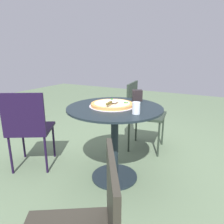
{
  "coord_description": "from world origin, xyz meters",
  "views": [
    {
      "loc": [
        0.87,
        -1.67,
        1.23
      ],
      "look_at": [
        -0.04,
        0.02,
        0.68
      ],
      "focal_mm": 33.64,
      "sensor_mm": 36.0,
      "label": 1
    }
  ],
  "objects_px": {
    "napkin_dispenser": "(137,95)",
    "patio_table": "(115,127)",
    "pizza_on_tray": "(112,104)",
    "drinking_cup": "(136,108)",
    "patio_chair_near": "(29,125)",
    "patio_chair_far": "(141,110)",
    "pizza_server": "(111,102)"
  },
  "relations": [
    {
      "from": "drinking_cup",
      "to": "patio_chair_far",
      "type": "relative_size",
      "value": 0.11
    },
    {
      "from": "napkin_dispenser",
      "to": "patio_chair_far",
      "type": "distance_m",
      "value": 0.55
    },
    {
      "from": "napkin_dispenser",
      "to": "patio_table",
      "type": "bearing_deg",
      "value": -134.04
    },
    {
      "from": "pizza_on_tray",
      "to": "napkin_dispenser",
      "type": "xyz_separation_m",
      "value": [
        0.12,
        0.32,
        0.04
      ]
    },
    {
      "from": "napkin_dispenser",
      "to": "patio_chair_far",
      "type": "relative_size",
      "value": 0.13
    },
    {
      "from": "pizza_on_tray",
      "to": "drinking_cup",
      "type": "distance_m",
      "value": 0.33
    },
    {
      "from": "pizza_on_tray",
      "to": "drinking_cup",
      "type": "relative_size",
      "value": 4.37
    },
    {
      "from": "patio_chair_near",
      "to": "pizza_on_tray",
      "type": "bearing_deg",
      "value": 18.85
    },
    {
      "from": "patio_table",
      "to": "patio_chair_far",
      "type": "bearing_deg",
      "value": 91.87
    },
    {
      "from": "drinking_cup",
      "to": "napkin_dispenser",
      "type": "height_order",
      "value": "napkin_dispenser"
    },
    {
      "from": "pizza_on_tray",
      "to": "patio_table",
      "type": "bearing_deg",
      "value": -23.91
    },
    {
      "from": "pizza_server",
      "to": "drinking_cup",
      "type": "height_order",
      "value": "drinking_cup"
    },
    {
      "from": "pizza_server",
      "to": "patio_table",
      "type": "bearing_deg",
      "value": 80.66
    },
    {
      "from": "pizza_server",
      "to": "napkin_dispenser",
      "type": "height_order",
      "value": "napkin_dispenser"
    },
    {
      "from": "patio_table",
      "to": "patio_chair_near",
      "type": "height_order",
      "value": "patio_chair_near"
    },
    {
      "from": "patio_chair_near",
      "to": "patio_chair_far",
      "type": "height_order",
      "value": "patio_chair_far"
    },
    {
      "from": "patio_table",
      "to": "pizza_server",
      "type": "height_order",
      "value": "pizza_server"
    },
    {
      "from": "pizza_server",
      "to": "patio_chair_near",
      "type": "relative_size",
      "value": 0.25
    },
    {
      "from": "patio_chair_near",
      "to": "patio_chair_far",
      "type": "xyz_separation_m",
      "value": [
        0.85,
        1.06,
        0.02
      ]
    },
    {
      "from": "patio_table",
      "to": "pizza_server",
      "type": "relative_size",
      "value": 4.16
    },
    {
      "from": "pizza_on_tray",
      "to": "drinking_cup",
      "type": "xyz_separation_m",
      "value": [
        0.3,
        -0.14,
        0.03
      ]
    },
    {
      "from": "patio_chair_far",
      "to": "patio_chair_near",
      "type": "bearing_deg",
      "value": -128.6
    },
    {
      "from": "pizza_on_tray",
      "to": "patio_chair_near",
      "type": "distance_m",
      "value": 0.92
    },
    {
      "from": "napkin_dispenser",
      "to": "drinking_cup",
      "type": "bearing_deg",
      "value": -99.0
    },
    {
      "from": "napkin_dispenser",
      "to": "patio_chair_far",
      "type": "bearing_deg",
      "value": 73.98
    },
    {
      "from": "patio_table",
      "to": "napkin_dispenser",
      "type": "relative_size",
      "value": 7.83
    },
    {
      "from": "napkin_dispenser",
      "to": "patio_chair_near",
      "type": "xyz_separation_m",
      "value": [
        -0.96,
        -0.61,
        -0.3
      ]
    },
    {
      "from": "pizza_server",
      "to": "drinking_cup",
      "type": "xyz_separation_m",
      "value": [
        0.27,
        -0.06,
        -0.01
      ]
    },
    {
      "from": "patio_table",
      "to": "drinking_cup",
      "type": "relative_size",
      "value": 9.08
    },
    {
      "from": "drinking_cup",
      "to": "napkin_dispenser",
      "type": "relative_size",
      "value": 0.86
    },
    {
      "from": "pizza_on_tray",
      "to": "patio_chair_near",
      "type": "bearing_deg",
      "value": -161.15
    },
    {
      "from": "drinking_cup",
      "to": "patio_chair_far",
      "type": "bearing_deg",
      "value": 107.39
    }
  ]
}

